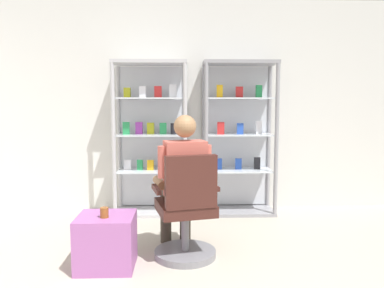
# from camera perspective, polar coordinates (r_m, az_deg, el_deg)

# --- Properties ---
(back_wall) EXTENTS (6.00, 0.10, 2.70)m
(back_wall) POSITION_cam_1_polar(r_m,az_deg,el_deg) (5.02, 0.31, 5.68)
(back_wall) COLOR silver
(back_wall) RESTS_ON ground
(display_cabinet_left) EXTENTS (0.90, 0.45, 1.90)m
(display_cabinet_left) POSITION_cam_1_polar(r_m,az_deg,el_deg) (4.81, -6.15, 1.02)
(display_cabinet_left) COLOR #B7B7BC
(display_cabinet_left) RESTS_ON ground
(display_cabinet_right) EXTENTS (0.90, 0.45, 1.90)m
(display_cabinet_right) POSITION_cam_1_polar(r_m,az_deg,el_deg) (4.85, 6.91, 1.04)
(display_cabinet_right) COLOR gray
(display_cabinet_right) RESTS_ON ground
(office_chair) EXTENTS (0.61, 0.58, 0.96)m
(office_chair) POSITION_cam_1_polar(r_m,az_deg,el_deg) (3.43, -0.81, -10.76)
(office_chair) COLOR slate
(office_chair) RESTS_ON ground
(seated_shopkeeper) EXTENTS (0.55, 0.62, 1.29)m
(seated_shopkeeper) POSITION_cam_1_polar(r_m,az_deg,el_deg) (3.51, -1.47, -5.02)
(seated_shopkeeper) COLOR #3F382D
(seated_shopkeeper) RESTS_ON ground
(storage_crate) EXTENTS (0.48, 0.43, 0.45)m
(storage_crate) POSITION_cam_1_polar(r_m,az_deg,el_deg) (3.41, -12.72, -14.05)
(storage_crate) COLOR #9E599E
(storage_crate) RESTS_ON ground
(tea_glass) EXTENTS (0.07, 0.07, 0.08)m
(tea_glass) POSITION_cam_1_polar(r_m,az_deg,el_deg) (3.28, -13.00, -9.97)
(tea_glass) COLOR brown
(tea_glass) RESTS_ON storage_crate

